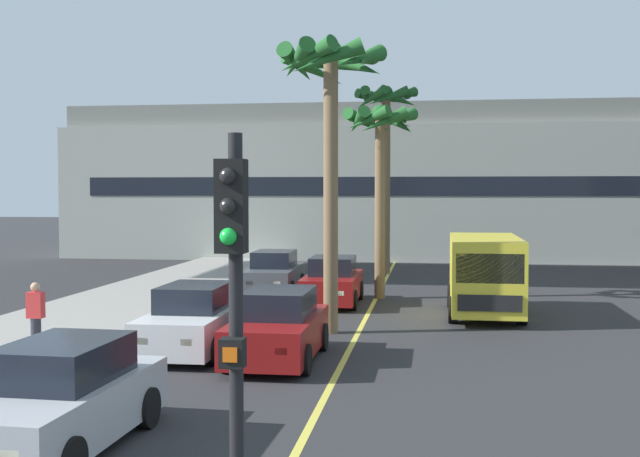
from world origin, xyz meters
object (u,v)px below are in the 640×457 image
palm_tree_far_median (330,94)px  pedestrian_mid_block (36,318)px  palm_tree_near_median (381,139)px  car_queue_third (278,328)px  delivery_van (485,273)px  traffic_light_median_near (234,314)px  car_queue_second (194,321)px  palm_tree_mid_median (387,123)px  car_queue_front (332,282)px  car_queue_fifth (60,401)px  car_queue_fourth (274,274)px

palm_tree_far_median → pedestrian_mid_block: 9.08m
palm_tree_near_median → pedestrian_mid_block: (-6.69, -11.57, -4.53)m
car_queue_third → delivery_van: (4.92, 7.13, 0.57)m
delivery_van → traffic_light_median_near: traffic_light_median_near is taller
car_queue_second → palm_tree_mid_median: size_ratio=0.49×
car_queue_front → palm_tree_mid_median: (1.21, 9.99, 6.07)m
car_queue_third → car_queue_fifth: same height
palm_tree_near_median → car_queue_fifth: bearing=-101.8°
car_queue_third → pedestrian_mid_block: size_ratio=2.54×
car_queue_third → palm_tree_far_median: (0.70, 3.55, 5.53)m
delivery_van → palm_tree_near_median: palm_tree_near_median is taller
car_queue_fifth → palm_tree_near_median: 17.93m
car_queue_fifth → palm_tree_far_median: bearing=75.1°
car_queue_second → car_queue_fifth: 7.04m
car_queue_fourth → pedestrian_mid_block: size_ratio=2.56×
car_queue_second → palm_tree_near_median: size_ratio=0.61×
palm_tree_mid_median → car_queue_front: bearing=-96.9°
car_queue_fourth → delivery_van: (7.25, -4.07, 0.57)m
traffic_light_median_near → palm_tree_far_median: (-1.01, 14.26, 3.54)m
car_queue_fifth → pedestrian_mid_block: 6.21m
car_queue_third → palm_tree_far_median: size_ratio=0.54×
pedestrian_mid_block → traffic_light_median_near: bearing=-54.8°
palm_tree_near_median → delivery_van: bearing=-45.6°
car_queue_fourth → palm_tree_far_median: palm_tree_far_median is taller
car_queue_front → car_queue_fifth: same height
car_queue_front → delivery_van: delivery_van is taller
car_queue_second → pedestrian_mid_block: size_ratio=2.54×
car_queue_fourth → car_queue_fifth: same height
car_queue_second → pedestrian_mid_block: bearing=-150.4°
car_queue_front → car_queue_third: 8.92m
car_queue_front → palm_tree_near_median: size_ratio=0.61×
car_queue_fifth → pedestrian_mid_block: bearing=120.6°
car_queue_third → palm_tree_near_median: bearing=81.4°
car_queue_fourth → traffic_light_median_near: traffic_light_median_near is taller
car_queue_fourth → car_queue_second: bearing=-88.8°
car_queue_front → car_queue_third: size_ratio=1.00×
car_queue_second → pedestrian_mid_block: (-2.99, -1.70, 0.28)m
delivery_van → traffic_light_median_near: (-3.20, -17.84, 1.43)m
car_queue_fourth → delivery_van: delivery_van is taller
car_queue_fifth → pedestrian_mid_block: (-3.16, 5.34, 0.28)m
car_queue_second → pedestrian_mid_block: pedestrian_mid_block is taller
palm_tree_near_median → palm_tree_mid_median: bearing=91.9°
car_queue_second → palm_tree_far_median: palm_tree_far_median is taller
car_queue_third → palm_tree_near_median: palm_tree_near_median is taller
car_queue_front → palm_tree_far_median: bearing=-83.6°
car_queue_third → palm_tree_far_median: bearing=78.8°
car_queue_fourth → palm_tree_far_median: (3.04, -7.65, 5.53)m
car_queue_fifth → palm_tree_far_median: size_ratio=0.54×
car_queue_fourth → car_queue_fifth: bearing=-88.7°
palm_tree_far_median → delivery_van: bearing=40.4°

